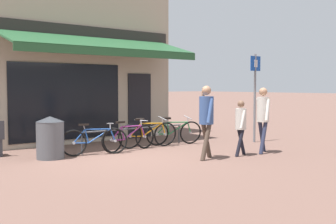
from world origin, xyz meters
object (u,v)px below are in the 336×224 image
pedestrian_second_adult (263,113)px  litter_bin (50,137)px  bicycle_blue (95,141)px  pedestrian_child (241,122)px  bicycle_green (174,132)px  bicycle_orange (148,134)px  parking_sign (255,89)px  pedestrian_adult (206,114)px  bicycle_purple (129,137)px

pedestrian_second_adult → litter_bin: bearing=141.2°
bicycle_blue → pedestrian_child: pedestrian_child is taller
bicycle_blue → bicycle_green: bicycle_green is taller
pedestrian_second_adult → litter_bin: (-4.52, 2.65, -0.53)m
pedestrian_child → litter_bin: size_ratio=1.37×
pedestrian_second_adult → bicycle_orange: bearing=115.2°
parking_sign → pedestrian_adult: bearing=-160.4°
bicycle_blue → pedestrian_second_adult: size_ratio=0.99×
bicycle_blue → bicycle_orange: bicycle_orange is taller
litter_bin → parking_sign: (5.98, -1.23, 1.11)m
bicycle_purple → bicycle_blue: bearing=174.6°
bicycle_orange → pedestrian_adult: (-0.03, -2.30, 0.69)m
pedestrian_adult → litter_bin: (-2.78, 2.37, -0.56)m
parking_sign → pedestrian_child: bearing=-148.8°
bicycle_green → pedestrian_adult: (-0.94, -2.25, 0.70)m
bicycle_green → pedestrian_second_adult: bearing=-54.6°
pedestrian_second_adult → pedestrian_child: bearing=165.3°
pedestrian_adult → pedestrian_child: (0.99, -0.20, -0.23)m
pedestrian_child → bicycle_orange: bearing=118.0°
bicycle_blue → litter_bin: (-1.07, 0.19, 0.15)m
litter_bin → parking_sign: bearing=-11.6°
bicycle_green → litter_bin: size_ratio=1.68×
bicycle_green → pedestrian_adult: size_ratio=0.97×
bicycle_blue → bicycle_orange: bearing=19.8°
bicycle_purple → pedestrian_child: pedestrian_child is taller
bicycle_blue → bicycle_green: size_ratio=0.99×
pedestrian_adult → parking_sign: 3.44m
pedestrian_adult → parking_sign: (3.20, 1.14, 0.55)m
pedestrian_second_adult → parking_sign: (1.46, 1.42, 0.58)m
pedestrian_adult → litter_bin: 3.70m
litter_bin → bicycle_purple: bearing=-5.4°
bicycle_purple → pedestrian_second_adult: (2.43, -2.45, 0.67)m
bicycle_purple → litter_bin: size_ratio=1.76×
bicycle_blue → bicycle_purple: bearing=15.4°
bicycle_orange → bicycle_green: (0.91, -0.05, -0.01)m
bicycle_purple → parking_sign: bearing=-19.8°
bicycle_blue → pedestrian_second_adult: (3.45, -2.46, 0.68)m
bicycle_orange → bicycle_green: bearing=9.4°
bicycle_purple → litter_bin: bearing=169.6°
bicycle_orange → bicycle_green: size_ratio=1.04×
bicycle_blue → parking_sign: 5.17m
pedestrian_child → pedestrian_second_adult: 0.78m
bicycle_orange → pedestrian_adult: 2.40m
bicycle_orange → bicycle_blue: bearing=-163.6°
bicycle_blue → bicycle_purple: 1.02m
bicycle_purple → bicycle_orange: 0.73m
bicycle_orange → parking_sign: bearing=-7.6°
bicycle_green → pedestrian_adult: pedestrian_adult is taller
bicycle_purple → pedestrian_second_adult: 3.52m
pedestrian_child → bicycle_green: bearing=98.0°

